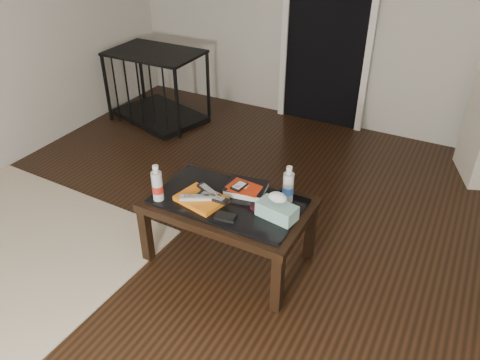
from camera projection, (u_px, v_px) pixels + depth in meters
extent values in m
plane|color=black|center=(244.00, 283.00, 2.91)|extent=(5.00, 5.00, 0.00)
cube|color=black|center=(328.00, 23.00, 4.37)|extent=(0.80, 0.05, 2.00)
cube|color=silver|center=(286.00, 18.00, 4.52)|extent=(0.06, 0.04, 2.04)
cube|color=silver|center=(372.00, 29.00, 4.19)|extent=(0.06, 0.04, 2.04)
cube|color=black|center=(146.00, 235.00, 2.99)|extent=(0.06, 0.06, 0.40)
cube|color=black|center=(277.00, 284.00, 2.63)|extent=(0.06, 0.06, 0.40)
cube|color=black|center=(191.00, 195.00, 3.38)|extent=(0.06, 0.06, 0.40)
cube|color=black|center=(310.00, 232.00, 3.02)|extent=(0.06, 0.06, 0.40)
cube|color=black|center=(228.00, 205.00, 2.89)|extent=(1.00, 0.60, 0.05)
cube|color=black|center=(228.00, 201.00, 2.87)|extent=(0.90, 0.50, 0.01)
cube|color=black|center=(161.00, 115.00, 4.94)|extent=(1.03, 0.83, 0.06)
cube|color=black|center=(154.00, 53.00, 4.58)|extent=(1.03, 0.83, 0.02)
cube|color=black|center=(107.00, 88.00, 4.73)|extent=(0.03, 0.03, 0.70)
cube|color=black|center=(177.00, 104.00, 4.39)|extent=(0.03, 0.03, 0.70)
cube|color=black|center=(141.00, 72.00, 5.15)|extent=(0.03, 0.03, 0.70)
cube|color=black|center=(208.00, 85.00, 4.81)|extent=(0.03, 0.03, 0.70)
cube|color=orange|center=(201.00, 199.00, 2.85)|extent=(0.32, 0.26, 0.03)
cube|color=#B2B3B7|center=(196.00, 197.00, 2.82)|extent=(0.20, 0.14, 0.02)
cube|color=black|center=(213.00, 197.00, 2.82)|extent=(0.20, 0.05, 0.02)
cube|color=black|center=(209.00, 191.00, 2.88)|extent=(0.20, 0.13, 0.02)
cube|color=black|center=(246.00, 188.00, 2.93)|extent=(0.28, 0.24, 0.05)
cube|color=#AF280B|center=(244.00, 186.00, 2.91)|extent=(0.20, 0.15, 0.01)
cube|color=black|center=(239.00, 186.00, 2.89)|extent=(0.08, 0.11, 0.02)
cube|color=black|center=(258.00, 210.00, 2.76)|extent=(0.10, 0.08, 0.02)
cube|color=black|center=(225.00, 217.00, 2.71)|extent=(0.13, 0.09, 0.02)
cylinder|color=silver|center=(157.00, 183.00, 2.81)|extent=(0.08, 0.08, 0.24)
cylinder|color=silver|center=(288.00, 184.00, 2.80)|extent=(0.07, 0.07, 0.24)
cube|color=#227D6F|center=(277.00, 211.00, 2.70)|extent=(0.25, 0.16, 0.09)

